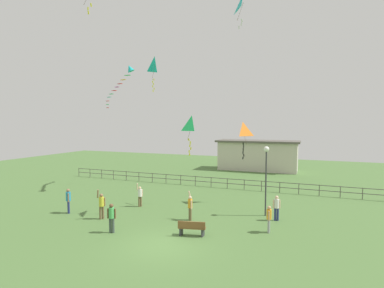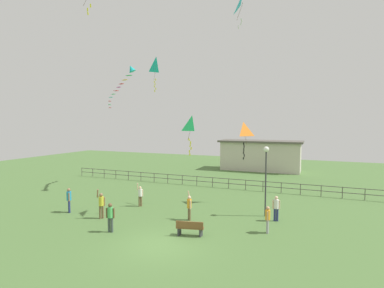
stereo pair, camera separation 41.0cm
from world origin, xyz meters
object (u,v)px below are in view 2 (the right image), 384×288
person_1 (276,207)px  person_3 (189,206)px  person_2 (110,216)px  person_0 (140,195)px  park_bench (190,228)px  person_6 (69,199)px  kite_2 (243,3)px  kite_3 (156,66)px  kite_0 (192,126)px  streamer_kite (129,73)px  lamppost (266,166)px  kite_4 (243,131)px  person_4 (101,204)px  person_5 (268,218)px

person_1 → person_3: person_3 is taller
person_2 → person_0: bearing=104.1°
park_bench → person_3: person_3 is taller
person_2 → person_6: size_ratio=0.99×
person_0 → person_6: bearing=-139.4°
person_1 → kite_2: kite_2 is taller
kite_3 → person_2: bearing=-72.6°
person_3 → kite_0: (-1.34, 3.69, 5.04)m
kite_0 → kite_2: size_ratio=1.33×
streamer_kite → person_6: bearing=-90.6°
lamppost → kite_2: kite_2 is taller
person_1 → person_6: person_6 is taller
person_2 → kite_3: bearing=107.4°
lamppost → kite_4: 4.19m
kite_0 → kite_4: 3.95m
park_bench → person_4: person_4 is taller
person_5 → kite_0: (-6.27, 4.08, 5.08)m
lamppost → person_1: size_ratio=2.91×
person_0 → streamer_kite: streamer_kite is taller
person_1 → kite_3: (-12.23, 6.72, 10.73)m
person_6 → lamppost: bearing=19.0°
kite_0 → kite_2: kite_2 is taller
person_6 → kite_4: (10.44, 7.16, 4.59)m
kite_0 → person_4: bearing=-125.9°
person_0 → kite_2: bearing=4.9°
person_6 → streamer_kite: streamer_kite is taller
person_4 → person_3: bearing=19.2°
person_5 → kite_3: kite_3 is taller
lamppost → streamer_kite: 14.76m
person_0 → person_3: bearing=-18.3°
kite_0 → streamer_kite: size_ratio=0.57×
person_1 → kite_3: bearing=151.2°
streamer_kite → lamppost: bearing=-13.0°
person_1 → streamer_kite: size_ratio=0.30×
lamppost → person_6: (-12.61, -4.33, -2.38)m
park_bench → person_1: 5.96m
person_6 → park_bench: bearing=-4.9°
person_1 → kite_4: kite_4 is taller
kite_3 → kite_4: bearing=-18.6°
park_bench → kite_4: (1.07, 7.97, 5.09)m
person_1 → person_3: (-5.11, -1.91, 0.01)m
person_0 → person_3: person_3 is taller
person_2 → kite_2: bearing=43.6°
park_bench → person_5: 4.39m
person_5 → kite_4: bearing=115.2°
park_bench → kite_0: size_ratio=0.52×
person_6 → kite_3: kite_3 is taller
person_1 → kite_0: (-6.45, 1.78, 5.05)m
kite_0 → kite_3: kite_3 is taller
park_bench → person_0: bearing=144.9°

